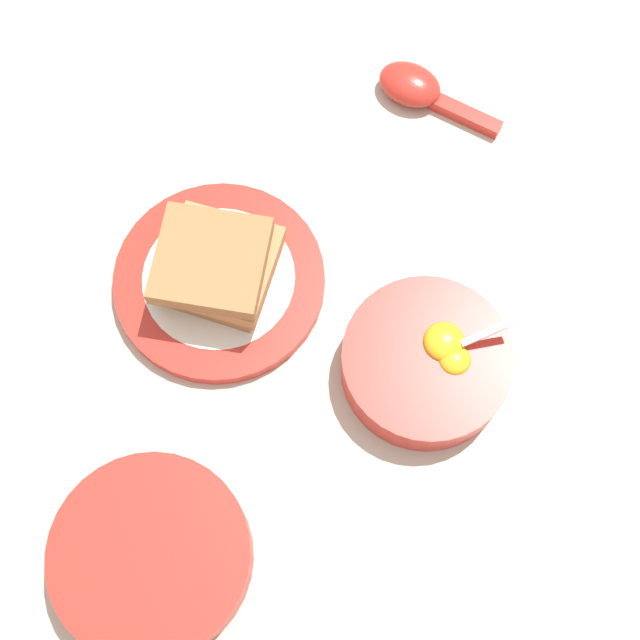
{
  "coord_description": "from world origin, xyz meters",
  "views": [
    {
      "loc": [
        0.05,
        0.32,
        0.84
      ],
      "look_at": [
        -0.0,
        0.03,
        0.02
      ],
      "focal_mm": 50.0,
      "sensor_mm": 36.0,
      "label": 1
    }
  ],
  "objects_px": {
    "egg_bowl": "(427,362)",
    "toast_plate": "(220,281)",
    "congee_bowl": "(152,556)",
    "toast_sandwich": "(216,265)",
    "soup_spoon": "(418,89)"
  },
  "relations": [
    {
      "from": "soup_spoon",
      "to": "congee_bowl",
      "type": "xyz_separation_m",
      "value": [
        0.34,
        0.44,
        0.01
      ]
    },
    {
      "from": "toast_plate",
      "to": "congee_bowl",
      "type": "xyz_separation_m",
      "value": [
        0.1,
        0.26,
        0.02
      ]
    },
    {
      "from": "soup_spoon",
      "to": "congee_bowl",
      "type": "bearing_deg",
      "value": 51.87
    },
    {
      "from": "egg_bowl",
      "to": "soup_spoon",
      "type": "height_order",
      "value": "egg_bowl"
    },
    {
      "from": "toast_plate",
      "to": "egg_bowl",
      "type": "bearing_deg",
      "value": 145.25
    },
    {
      "from": "soup_spoon",
      "to": "congee_bowl",
      "type": "distance_m",
      "value": 0.56
    },
    {
      "from": "toast_plate",
      "to": "congee_bowl",
      "type": "relative_size",
      "value": 1.19
    },
    {
      "from": "egg_bowl",
      "to": "congee_bowl",
      "type": "bearing_deg",
      "value": 24.86
    },
    {
      "from": "egg_bowl",
      "to": "congee_bowl",
      "type": "height_order",
      "value": "egg_bowl"
    },
    {
      "from": "toast_plate",
      "to": "congee_bowl",
      "type": "bearing_deg",
      "value": 69.17
    },
    {
      "from": "toast_sandwich",
      "to": "egg_bowl",
      "type": "bearing_deg",
      "value": 145.18
    },
    {
      "from": "egg_bowl",
      "to": "toast_plate",
      "type": "bearing_deg",
      "value": -34.75
    },
    {
      "from": "egg_bowl",
      "to": "soup_spoon",
      "type": "distance_m",
      "value": 0.31
    },
    {
      "from": "egg_bowl",
      "to": "toast_sandwich",
      "type": "height_order",
      "value": "same"
    },
    {
      "from": "soup_spoon",
      "to": "toast_plate",
      "type": "bearing_deg",
      "value": 36.31
    }
  ]
}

